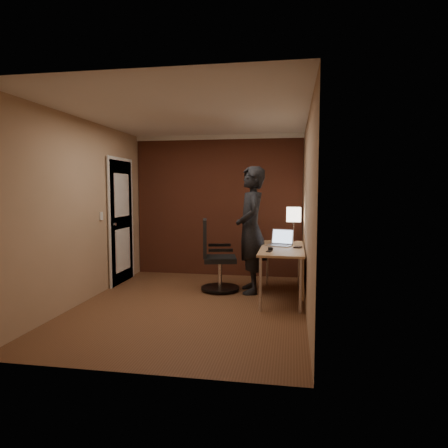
{
  "coord_description": "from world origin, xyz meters",
  "views": [
    {
      "loc": [
        1.31,
        -5.06,
        1.55
      ],
      "look_at": [
        0.35,
        0.55,
        1.05
      ],
      "focal_mm": 32.0,
      "sensor_mm": 36.0,
      "label": 1
    }
  ],
  "objects": [
    {
      "name": "room",
      "position": [
        -0.27,
        1.54,
        1.37
      ],
      "size": [
        4.0,
        4.0,
        4.0
      ],
      "color": "brown",
      "rests_on": "ground"
    },
    {
      "name": "desk",
      "position": [
        1.25,
        0.58,
        0.6
      ],
      "size": [
        0.6,
        1.5,
        0.73
      ],
      "color": "tan",
      "rests_on": "ground"
    },
    {
      "name": "desk_lamp",
      "position": [
        1.34,
        1.24,
        1.15
      ],
      "size": [
        0.22,
        0.22,
        0.54
      ],
      "color": "silver",
      "rests_on": "desk"
    },
    {
      "name": "laptop",
      "position": [
        1.16,
        0.76,
        0.79
      ],
      "size": [
        0.39,
        0.35,
        0.23
      ],
      "color": "silver",
      "rests_on": "desk"
    },
    {
      "name": "mouse",
      "position": [
        1.03,
        0.32,
        0.75
      ],
      "size": [
        0.07,
        0.11,
        0.03
      ],
      "primitive_type": "cube",
      "rotation": [
        0.0,
        0.0,
        0.11
      ],
      "color": "black",
      "rests_on": "desk"
    },
    {
      "name": "phone",
      "position": [
        1.02,
        0.15,
        0.73
      ],
      "size": [
        0.08,
        0.12,
        0.01
      ],
      "primitive_type": "cube",
      "rotation": [
        0.0,
        0.0,
        -0.21
      ],
      "color": "black",
      "rests_on": "desk"
    },
    {
      "name": "wallet",
      "position": [
        1.4,
        0.55,
        0.74
      ],
      "size": [
        0.12,
        0.13,
        0.02
      ],
      "primitive_type": "cube",
      "rotation": [
        0.0,
        0.0,
        -0.33
      ],
      "color": "black",
      "rests_on": "desk"
    },
    {
      "name": "office_chair",
      "position": [
        0.17,
        0.82,
        0.47
      ],
      "size": [
        0.59,
        0.65,
        1.07
      ],
      "color": "black",
      "rests_on": "ground"
    },
    {
      "name": "person",
      "position": [
        0.71,
        0.83,
        0.94
      ],
      "size": [
        0.59,
        0.77,
        1.89
      ],
      "primitive_type": "imported",
      "rotation": [
        0.0,
        0.0,
        -1.36
      ],
      "color": "black",
      "rests_on": "ground"
    }
  ]
}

